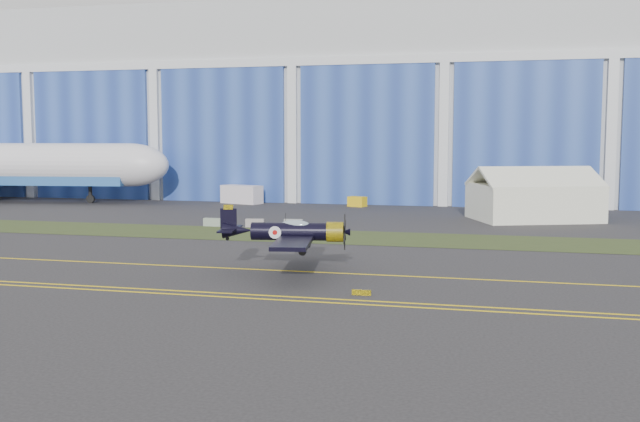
% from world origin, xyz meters
% --- Properties ---
extents(ground, '(260.00, 260.00, 0.00)m').
position_xyz_m(ground, '(0.00, 0.00, 0.00)').
color(ground, '#312F31').
rests_on(ground, ground).
extents(grass_median, '(260.00, 10.00, 0.02)m').
position_xyz_m(grass_median, '(0.00, 14.00, 0.02)').
color(grass_median, '#475128').
rests_on(grass_median, ground).
extents(hangar, '(220.00, 45.70, 30.00)m').
position_xyz_m(hangar, '(0.00, 71.79, 14.96)').
color(hangar, silver).
rests_on(hangar, ground).
extents(taxiway_centreline, '(200.00, 0.20, 0.02)m').
position_xyz_m(taxiway_centreline, '(0.00, -5.00, 0.01)').
color(taxiway_centreline, yellow).
rests_on(taxiway_centreline, ground).
extents(edge_line_near, '(80.00, 0.20, 0.02)m').
position_xyz_m(edge_line_near, '(0.00, -14.50, 0.01)').
color(edge_line_near, yellow).
rests_on(edge_line_near, ground).
extents(edge_line_far, '(80.00, 0.20, 0.02)m').
position_xyz_m(edge_line_far, '(0.00, -13.50, 0.01)').
color(edge_line_far, yellow).
rests_on(edge_line_far, ground).
extents(guard_board_right, '(1.20, 0.15, 0.35)m').
position_xyz_m(guard_board_right, '(22.00, -12.00, 0.17)').
color(guard_board_right, yellow).
rests_on(guard_board_right, ground).
extents(warbird, '(12.37, 14.15, 3.75)m').
position_xyz_m(warbird, '(15.58, -5.78, 3.02)').
color(warbird, black).
rests_on(warbird, ground).
extents(tent, '(16.39, 14.32, 6.36)m').
position_xyz_m(tent, '(33.79, 34.15, 3.18)').
color(tent, white).
rests_on(tent, ground).
extents(shipping_container, '(6.59, 4.27, 2.66)m').
position_xyz_m(shipping_container, '(-7.05, 46.65, 1.33)').
color(shipping_container, silver).
rests_on(shipping_container, ground).
extents(tug, '(2.78, 2.24, 1.40)m').
position_xyz_m(tug, '(10.39, 45.82, 0.70)').
color(tug, yellow).
rests_on(tug, ground).
extents(barrier_a, '(2.01, 0.65, 0.90)m').
position_xyz_m(barrier_a, '(-0.49, 19.18, 0.45)').
color(barrier_a, gray).
rests_on(barrier_a, ground).
extents(barrier_b, '(2.07, 0.91, 0.90)m').
position_xyz_m(barrier_b, '(4.22, 19.64, 0.45)').
color(barrier_b, gray).
rests_on(barrier_b, ground).
extents(barrier_c, '(2.06, 0.85, 0.90)m').
position_xyz_m(barrier_c, '(8.38, 20.28, 0.45)').
color(barrier_c, '#9A9C98').
rests_on(barrier_c, ground).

